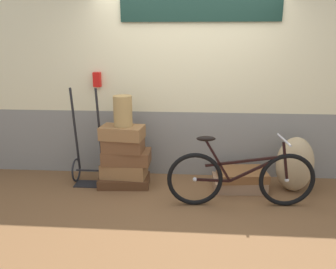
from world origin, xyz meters
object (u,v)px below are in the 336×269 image
Objects in this scene: suitcase_5 at (239,183)px; luggage_trolley at (89,162)px; suitcase_2 at (127,157)px; suitcase_3 at (123,145)px; suitcase_4 at (122,132)px; wicker_basket at (123,111)px; suitcase_6 at (242,174)px; burlap_sack at (295,164)px; suitcase_0 at (124,181)px; bicycle at (240,178)px; suitcase_1 at (124,170)px.

suitcase_5 is 0.51× the size of luggage_trolley.
suitcase_3 is (-0.03, -0.04, 0.18)m from suitcase_2.
wicker_basket reaches higher than suitcase_4.
luggage_trolley reaches higher than suitcase_3.
burlap_sack is (0.67, -0.00, 0.16)m from suitcase_6.
suitcase_2 reaches higher than suitcase_0.
bicycle is (1.47, -0.46, -0.68)m from wicker_basket.
suitcase_4 is 0.89× the size of suitcase_6.
suitcase_1 is 0.45× the size of luggage_trolley.
burlap_sack reaches higher than suitcase_6.
luggage_trolley is at bearing 167.58° from suitcase_0.
suitcase_1 is at bearing 131.30° from wicker_basket.
suitcase_4 is 0.41× the size of luggage_trolley.
wicker_basket is (0.02, 0.02, 0.28)m from suitcase_4.
suitcase_3 is 1.62m from suitcase_6.
wicker_basket reaches higher than suitcase_6.
suitcase_3 is (0.01, -0.02, 0.52)m from suitcase_0.
suitcase_0 is 1.55m from suitcase_5.
wicker_basket is at bearing 50.52° from suitcase_4.
suitcase_6 reaches higher than suitcase_5.
suitcase_3 reaches higher than suitcase_1.
burlap_sack is at bearing -3.85° from suitcase_0.
bicycle is at bearing -21.43° from suitcase_0.
suitcase_6 is 0.46× the size of luggage_trolley.
suitcase_1 reaches higher than suitcase_5.
suitcase_2 is at bearing 173.62° from suitcase_6.
burlap_sack is (2.21, -0.01, -0.04)m from suitcase_2.
suitcase_6 is at bearing 179.59° from burlap_sack.
suitcase_0 is at bearing 162.63° from bicycle.
luggage_trolley reaches higher than suitcase_4.
suitcase_6 is (1.58, -0.00, -0.02)m from suitcase_1.
suitcase_2 is 1.03× the size of suitcase_6.
suitcase_3 is 2.25m from burlap_sack.
suitcase_2 is 0.48× the size of luggage_trolley.
burlap_sack reaches higher than suitcase_2.
suitcase_1 is at bearing 96.28° from suitcase_4.
suitcase_6 is (1.58, 0.01, 0.14)m from suitcase_0.
suitcase_4 reaches higher than suitcase_2.
wicker_basket is at bearing -136.03° from suitcase_2.
luggage_trolley reaches higher than suitcase_2.
wicker_basket reaches higher than suitcase_5.
bicycle is at bearing -15.17° from luggage_trolley.
suitcase_6 is (1.58, 0.03, -0.38)m from suitcase_3.
suitcase_6 is (0.04, 0.00, 0.13)m from suitcase_5.
suitcase_4 is (-0.01, -0.00, 0.17)m from suitcase_3.
suitcase_2 is 0.55m from luggage_trolley.
suitcase_6 is 0.84× the size of burlap_sack.
suitcase_1 is at bearing 105.83° from suitcase_3.
suitcase_3 is 0.86× the size of suitcase_6.
wicker_basket is 1.69m from bicycle.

